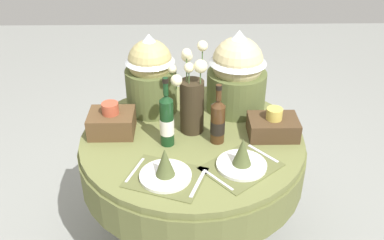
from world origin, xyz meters
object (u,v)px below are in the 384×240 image
at_px(woven_basket_side_right, 273,126).
at_px(wine_bottle_left, 167,120).
at_px(place_setting_right, 242,159).
at_px(dining_table, 192,158).
at_px(gift_tub_back_right, 237,69).
at_px(flower_vase, 191,98).
at_px(gift_tub_back_left, 151,71).
at_px(place_setting_left, 165,170).
at_px(wine_bottle_centre, 218,121).
at_px(woven_basket_side_left, 112,122).

bearing_deg(woven_basket_side_right, wine_bottle_left, -172.88).
distance_m(place_setting_right, woven_basket_side_right, 0.33).
bearing_deg(wine_bottle_left, woven_basket_side_right, 7.12).
height_order(dining_table, gift_tub_back_right, gift_tub_back_right).
relative_size(place_setting_right, flower_vase, 0.91).
xyz_separation_m(wine_bottle_left, woven_basket_side_right, (0.55, 0.07, -0.09)).
distance_m(gift_tub_back_left, woven_basket_side_right, 0.74).
bearing_deg(place_setting_left, wine_bottle_centre, 49.03).
xyz_separation_m(place_setting_left, wine_bottle_centre, (0.26, 0.30, 0.07)).
bearing_deg(dining_table, place_setting_left, -110.26).
height_order(dining_table, woven_basket_side_right, woven_basket_side_right).
xyz_separation_m(gift_tub_back_left, gift_tub_back_right, (0.48, 0.01, 0.00)).
xyz_separation_m(place_setting_right, flower_vase, (-0.23, 0.33, 0.15)).
xyz_separation_m(dining_table, wine_bottle_left, (-0.13, -0.07, 0.29)).
xyz_separation_m(place_setting_right, wine_bottle_left, (-0.36, 0.20, 0.09)).
distance_m(dining_table, woven_basket_side_right, 0.47).
bearing_deg(place_setting_left, woven_basket_side_left, 127.16).
height_order(wine_bottle_centre, gift_tub_back_left, gift_tub_back_left).
xyz_separation_m(place_setting_right, gift_tub_back_right, (0.03, 0.57, 0.20)).
relative_size(place_setting_left, wine_bottle_left, 1.10).
bearing_deg(dining_table, gift_tub_back_right, 48.97).
height_order(place_setting_right, gift_tub_back_left, gift_tub_back_left).
height_order(flower_vase, wine_bottle_centre, flower_vase).
distance_m(place_setting_left, gift_tub_back_right, 0.78).
bearing_deg(gift_tub_back_left, wine_bottle_left, -74.60).
bearing_deg(wine_bottle_centre, wine_bottle_left, -175.71).
xyz_separation_m(wine_bottle_left, gift_tub_back_right, (0.39, 0.37, 0.11)).
distance_m(wine_bottle_left, woven_basket_side_right, 0.56).
height_order(place_setting_left, woven_basket_side_left, woven_basket_side_left).
height_order(dining_table, wine_bottle_left, wine_bottle_left).
bearing_deg(dining_table, gift_tub_back_left, 128.01).
xyz_separation_m(place_setting_left, gift_tub_back_right, (0.39, 0.64, 0.20)).
relative_size(dining_table, gift_tub_back_right, 2.53).
relative_size(place_setting_left, flower_vase, 0.87).
bearing_deg(gift_tub_back_left, flower_vase, -46.01).
bearing_deg(wine_bottle_centre, flower_vase, 140.06).
distance_m(wine_bottle_centre, woven_basket_side_left, 0.56).
bearing_deg(flower_vase, place_setting_right, -54.95).
distance_m(place_setting_left, wine_bottle_left, 0.29).
relative_size(dining_table, place_setting_right, 2.81).
xyz_separation_m(flower_vase, gift_tub_back_right, (0.26, 0.24, 0.05)).
distance_m(wine_bottle_centre, gift_tub_back_left, 0.51).
relative_size(place_setting_right, wine_bottle_centre, 1.32).
bearing_deg(flower_vase, dining_table, -85.51).
bearing_deg(woven_basket_side_left, place_setting_right, -25.83).
bearing_deg(flower_vase, wine_bottle_centre, -39.94).
distance_m(wine_bottle_left, wine_bottle_centre, 0.26).
bearing_deg(flower_vase, wine_bottle_left, -133.09).
bearing_deg(woven_basket_side_left, wine_bottle_centre, -9.70).
xyz_separation_m(dining_table, flower_vase, (-0.00, 0.06, 0.34)).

